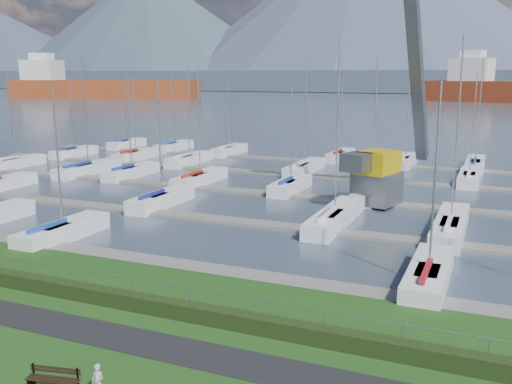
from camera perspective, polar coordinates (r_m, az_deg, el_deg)
The scene contains 12 objects.
path at distance 24.23m, azimuth -14.45°, elevation -13.71°, with size 160.00×2.00×0.04m, color black.
water at distance 280.70m, azimuth 20.49°, elevation 8.86°, with size 800.00×540.00×0.20m, color #3D4A5A.
hedge at distance 26.01m, azimuth -10.96°, elevation -10.91°, with size 80.00×0.70×0.70m, color black.
fence at distance 26.00m, azimuth -10.54°, elevation -8.88°, with size 0.04×0.04×80.00m, color gray.
foothill at distance 350.45m, azimuth 21.17°, elevation 10.30°, with size 900.00×80.00×12.00m, color #435162.
mountains at distance 426.39m, azimuth 23.02°, elevation 15.77°, with size 1190.00×360.00×115.00m.
docks at distance 49.28m, azimuth 6.39°, elevation -0.61°, with size 90.00×41.60×0.25m.
bench_right at distance 20.82m, azimuth -19.58°, elevation -17.25°, with size 1.85×0.78×0.85m.
person at distance 20.07m, azimuth -15.56°, elevation -17.48°, with size 0.45×0.30×1.24m, color #AAABB1.
crane at distance 47.71m, azimuth 13.01°, elevation 5.51°, with size 5.34×13.46×22.35m.
cargo_ship_west at distance 261.32m, azimuth -15.74°, elevation 9.91°, with size 82.66×38.67×21.50m.
sailboat_fleet at distance 51.19m, azimuth 4.76°, elevation 6.26°, with size 75.31×49.56×13.35m.
Camera 1 is at (13.68, -20.16, 10.28)m, focal length 40.00 mm.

